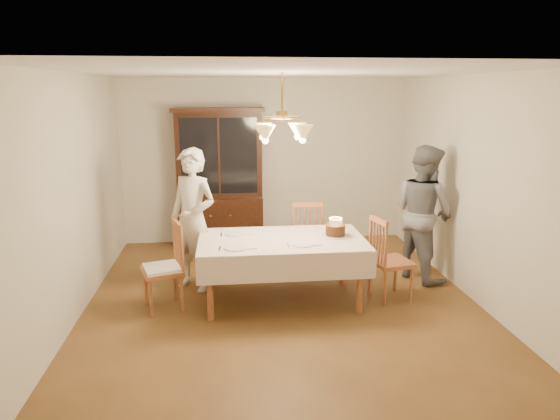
{
  "coord_description": "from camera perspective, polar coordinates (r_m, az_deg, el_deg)",
  "views": [
    {
      "loc": [
        -0.61,
        -5.44,
        2.42
      ],
      "look_at": [
        0.0,
        0.2,
        1.05
      ],
      "focal_mm": 32.0,
      "sensor_mm": 36.0,
      "label": 1
    }
  ],
  "objects": [
    {
      "name": "chair_far_side",
      "position": [
        6.78,
        2.9,
        -3.4
      ],
      "size": [
        0.44,
        0.42,
        1.0
      ],
      "color": "brown",
      "rests_on": "ground"
    },
    {
      "name": "place_setting_near_left",
      "position": [
        5.4,
        -4.9,
        -4.31
      ],
      "size": [
        0.41,
        0.26,
        0.02
      ],
      "color": "white",
      "rests_on": "dining_table"
    },
    {
      "name": "elderly_woman",
      "position": [
        6.16,
        -9.91,
        -1.13
      ],
      "size": [
        0.77,
        0.71,
        1.75
      ],
      "primitive_type": "imported",
      "rotation": [
        0.0,
        0.0,
        -0.61
      ],
      "color": "beige",
      "rests_on": "ground"
    },
    {
      "name": "chandelier",
      "position": [
        5.49,
        0.23,
        8.95
      ],
      "size": [
        0.62,
        0.62,
        0.73
      ],
      "color": "#BF8C3F",
      "rests_on": "ground"
    },
    {
      "name": "chair_left_end",
      "position": [
        5.77,
        -13.21,
        -6.71
      ],
      "size": [
        0.53,
        0.55,
        1.0
      ],
      "color": "brown",
      "rests_on": "ground"
    },
    {
      "name": "dining_table",
      "position": [
        5.74,
        0.22,
        -4.03
      ],
      "size": [
        1.9,
        1.1,
        0.76
      ],
      "color": "brown",
      "rests_on": "ground"
    },
    {
      "name": "ground",
      "position": [
        5.98,
        0.21,
        -10.27
      ],
      "size": [
        5.0,
        5.0,
        0.0
      ],
      "primitive_type": "plane",
      "color": "brown",
      "rests_on": "ground"
    },
    {
      "name": "birthday_cake",
      "position": [
        5.84,
        6.35,
        -2.36
      ],
      "size": [
        0.3,
        0.3,
        0.22
      ],
      "color": "white",
      "rests_on": "dining_table"
    },
    {
      "name": "adult_in_grey",
      "position": [
        6.69,
        16.03,
        -0.29
      ],
      "size": [
        0.95,
        1.05,
        1.75
      ],
      "primitive_type": "imported",
      "rotation": [
        0.0,
        0.0,
        1.99
      ],
      "color": "slate",
      "rests_on": "ground"
    },
    {
      "name": "place_setting_near_right",
      "position": [
        5.51,
        2.81,
        -3.92
      ],
      "size": [
        0.39,
        0.24,
        0.02
      ],
      "color": "white",
      "rests_on": "dining_table"
    },
    {
      "name": "room_shell",
      "position": [
        5.54,
        0.22,
        4.87
      ],
      "size": [
        5.0,
        5.0,
        5.0
      ],
      "color": "white",
      "rests_on": "ground"
    },
    {
      "name": "china_hutch",
      "position": [
        7.82,
        -6.88,
        3.32
      ],
      "size": [
        1.38,
        0.54,
        2.16
      ],
      "color": "black",
      "rests_on": "ground"
    },
    {
      "name": "chair_right_end",
      "position": [
        6.03,
        12.49,
        -5.91
      ],
      "size": [
        0.5,
        0.51,
        1.0
      ],
      "color": "brown",
      "rests_on": "ground"
    },
    {
      "name": "place_setting_far_left",
      "position": [
        5.92,
        -4.98,
        -2.71
      ],
      "size": [
        0.39,
        0.24,
        0.02
      ],
      "color": "white",
      "rests_on": "dining_table"
    }
  ]
}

